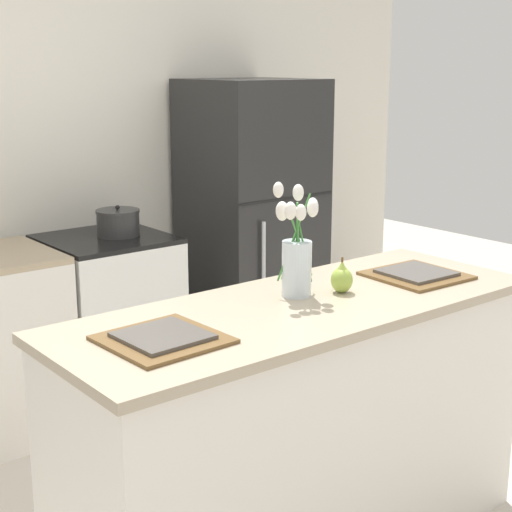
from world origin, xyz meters
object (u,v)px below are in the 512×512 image
object	(u,v)px
cooking_pot	(118,223)
plate_setting_left	(163,338)
flower_vase	(297,253)
refrigerator	(251,225)
stove_range	(110,321)
pear_figurine	(342,279)
plate_setting_right	(416,274)

from	to	relation	value
cooking_pot	plate_setting_left	bearing A→B (deg)	-114.81
flower_vase	cooking_pot	size ratio (longest dim) A/B	1.85
refrigerator	stove_range	bearing A→B (deg)	-179.96
pear_figurine	cooking_pot	world-z (taller)	pear_figurine
stove_range	flower_vase	size ratio (longest dim) A/B	2.18
plate_setting_right	refrigerator	bearing A→B (deg)	73.78
pear_figurine	plate_setting_right	xyz separation A→B (m)	(0.38, -0.03, -0.04)
plate_setting_right	stove_range	bearing A→B (deg)	106.39
stove_range	refrigerator	world-z (taller)	refrigerator
pear_figurine	plate_setting_right	bearing A→B (deg)	-4.91
plate_setting_right	cooking_pot	xyz separation A→B (m)	(-0.41, 1.61, 0.00)
pear_figurine	plate_setting_left	xyz separation A→B (m)	(-0.78, -0.03, -0.04)
refrigerator	plate_setting_right	distance (m)	1.70
stove_range	flower_vase	distance (m)	1.66
stove_range	pear_figurine	size ratio (longest dim) A/B	6.83
pear_figurine	plate_setting_left	bearing A→B (deg)	-177.63
plate_setting_left	plate_setting_right	bearing A→B (deg)	0.00
cooking_pot	flower_vase	bearing A→B (deg)	-94.54
refrigerator	flower_vase	bearing A→B (deg)	-123.42
plate_setting_left	pear_figurine	bearing A→B (deg)	2.37
cooking_pot	refrigerator	bearing A→B (deg)	0.84
refrigerator	cooking_pot	size ratio (longest dim) A/B	7.49
refrigerator	plate_setting_left	xyz separation A→B (m)	(-1.63, -1.62, 0.13)
stove_range	plate_setting_left	size ratio (longest dim) A/B	2.62
flower_vase	cooking_pot	bearing A→B (deg)	85.46
refrigerator	cooking_pot	distance (m)	0.89
stove_range	flower_vase	xyz separation A→B (m)	(-0.05, -1.52, 0.66)
plate_setting_left	cooking_pot	distance (m)	1.78
stove_range	plate_setting_left	bearing A→B (deg)	-112.65
flower_vase	pear_figurine	size ratio (longest dim) A/B	3.14
pear_figurine	plate_setting_right	size ratio (longest dim) A/B	0.38
plate_setting_left	flower_vase	bearing A→B (deg)	9.64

